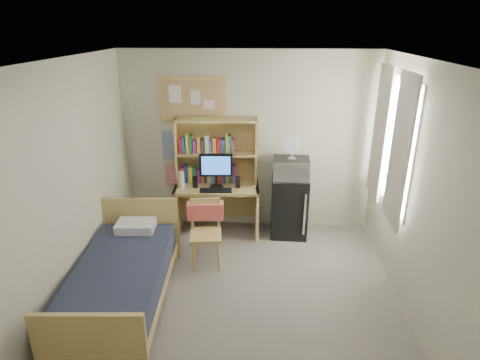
# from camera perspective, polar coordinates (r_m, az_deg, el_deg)

# --- Properties ---
(floor) EXTENTS (3.60, 4.20, 0.02)m
(floor) POSITION_cam_1_polar(r_m,az_deg,el_deg) (4.56, -0.25, -18.50)
(floor) COLOR gray
(floor) RESTS_ON ground
(ceiling) EXTENTS (3.60, 4.20, 0.02)m
(ceiling) POSITION_cam_1_polar(r_m,az_deg,el_deg) (3.51, -0.33, 16.30)
(ceiling) COLOR silver
(ceiling) RESTS_ON wall_back
(wall_back) EXTENTS (3.60, 0.04, 2.60)m
(wall_back) POSITION_cam_1_polar(r_m,az_deg,el_deg) (5.82, 1.11, 5.32)
(wall_back) COLOR beige
(wall_back) RESTS_ON floor
(wall_left) EXTENTS (0.04, 4.20, 2.60)m
(wall_left) POSITION_cam_1_polar(r_m,az_deg,el_deg) (4.35, -24.70, -2.43)
(wall_left) COLOR beige
(wall_left) RESTS_ON floor
(wall_right) EXTENTS (0.04, 4.20, 2.60)m
(wall_right) POSITION_cam_1_polar(r_m,az_deg,el_deg) (4.15, 25.44, -3.69)
(wall_right) COLOR beige
(wall_right) RESTS_ON floor
(window_unit) EXTENTS (0.10, 1.40, 1.70)m
(window_unit) POSITION_cam_1_polar(r_m,az_deg,el_deg) (5.10, 20.80, 5.07)
(window_unit) COLOR white
(window_unit) RESTS_ON wall_right
(curtain_left) EXTENTS (0.04, 0.55, 1.70)m
(curtain_left) POSITION_cam_1_polar(r_m,az_deg,el_deg) (4.72, 21.77, 3.71)
(curtain_left) COLOR beige
(curtain_left) RESTS_ON wall_right
(curtain_right) EXTENTS (0.04, 0.55, 1.70)m
(curtain_right) POSITION_cam_1_polar(r_m,az_deg,el_deg) (5.46, 19.35, 6.28)
(curtain_right) COLOR beige
(curtain_right) RESTS_ON wall_right
(bulletin_board) EXTENTS (0.94, 0.03, 0.64)m
(bulletin_board) POSITION_cam_1_polar(r_m,az_deg,el_deg) (5.75, -6.79, 11.32)
(bulletin_board) COLOR tan
(bulletin_board) RESTS_ON wall_back
(poster_wave) EXTENTS (0.30, 0.01, 0.42)m
(poster_wave) POSITION_cam_1_polar(r_m,az_deg,el_deg) (5.97, -9.54, 4.94)
(poster_wave) COLOR #264098
(poster_wave) RESTS_ON wall_back
(poster_japan) EXTENTS (0.28, 0.01, 0.36)m
(poster_japan) POSITION_cam_1_polar(r_m,az_deg,el_deg) (6.12, -9.27, 0.72)
(poster_japan) COLOR #C4223F
(poster_japan) RESTS_ON wall_back
(desk) EXTENTS (1.23, 0.67, 0.75)m
(desk) POSITION_cam_1_polar(r_m,az_deg,el_deg) (5.89, -3.25, -4.19)
(desk) COLOR tan
(desk) RESTS_ON floor
(desk_chair) EXTENTS (0.48, 0.48, 0.86)m
(desk_chair) POSITION_cam_1_polar(r_m,az_deg,el_deg) (5.11, -4.90, -7.74)
(desk_chair) COLOR tan
(desk_chair) RESTS_ON floor
(mini_fridge) EXTENTS (0.54, 0.54, 0.88)m
(mini_fridge) POSITION_cam_1_polar(r_m,az_deg,el_deg) (5.87, 7.01, -3.68)
(mini_fridge) COLOR black
(mini_fridge) RESTS_ON floor
(bed) EXTENTS (1.06, 1.95, 0.52)m
(bed) POSITION_cam_1_polar(r_m,az_deg,el_deg) (4.69, -16.47, -14.01)
(bed) COLOR #1C2132
(bed) RESTS_ON floor
(hutch) EXTENTS (1.16, 0.36, 0.94)m
(hutch) POSITION_cam_1_polar(r_m,az_deg,el_deg) (5.72, -3.34, 4.10)
(hutch) COLOR tan
(hutch) RESTS_ON desk
(monitor) EXTENTS (0.46, 0.06, 0.49)m
(monitor) POSITION_cam_1_polar(r_m,az_deg,el_deg) (5.59, -3.42, 1.26)
(monitor) COLOR black
(monitor) RESTS_ON desk
(keyboard) EXTENTS (0.45, 0.17, 0.02)m
(keyboard) POSITION_cam_1_polar(r_m,az_deg,el_deg) (5.55, -3.45, -1.49)
(keyboard) COLOR black
(keyboard) RESTS_ON desk
(speaker_left) EXTENTS (0.07, 0.07, 0.16)m
(speaker_left) POSITION_cam_1_polar(r_m,az_deg,el_deg) (5.67, -6.40, -0.29)
(speaker_left) COLOR black
(speaker_left) RESTS_ON desk
(speaker_right) EXTENTS (0.07, 0.07, 0.16)m
(speaker_right) POSITION_cam_1_polar(r_m,az_deg,el_deg) (5.64, -0.33, -0.31)
(speaker_right) COLOR black
(speaker_right) RESTS_ON desk
(water_bottle) EXTENTS (0.08, 0.08, 0.25)m
(water_bottle) POSITION_cam_1_polar(r_m,az_deg,el_deg) (5.64, -8.28, -0.00)
(water_bottle) COLOR white
(water_bottle) RESTS_ON desk
(hoodie) EXTENTS (0.48, 0.20, 0.22)m
(hoodie) POSITION_cam_1_polar(r_m,az_deg,el_deg) (5.18, -4.95, -4.38)
(hoodie) COLOR #E15C55
(hoodie) RESTS_ON desk_chair
(microwave) EXTENTS (0.51, 0.39, 0.29)m
(microwave) POSITION_cam_1_polar(r_m,az_deg,el_deg) (5.63, 7.28, 1.64)
(microwave) COLOR silver
(microwave) RESTS_ON mini_fridge
(desk_fan) EXTENTS (0.23, 0.23, 0.28)m
(desk_fan) POSITION_cam_1_polar(r_m,az_deg,el_deg) (5.54, 7.41, 4.39)
(desk_fan) COLOR white
(desk_fan) RESTS_ON microwave
(pillow) EXTENTS (0.48, 0.35, 0.11)m
(pillow) POSITION_cam_1_polar(r_m,az_deg,el_deg) (5.15, -14.62, -6.35)
(pillow) COLOR white
(pillow) RESTS_ON bed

